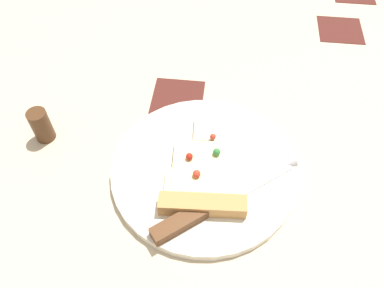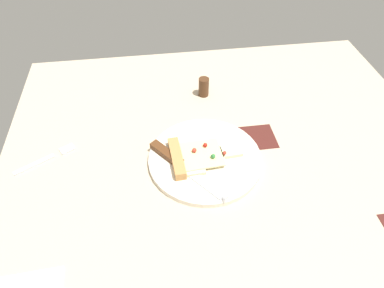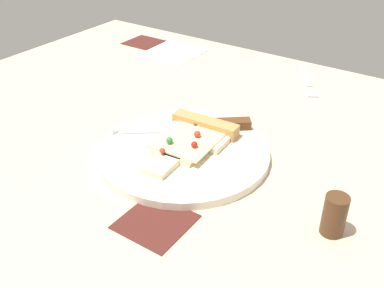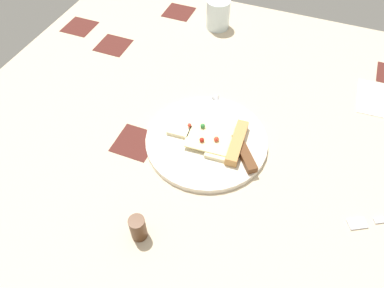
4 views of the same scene
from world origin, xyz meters
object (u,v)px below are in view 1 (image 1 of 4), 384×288
Objects in this scene: pizza_slice at (203,179)px; pepper_shaker at (41,125)px; plate at (204,170)px; knife at (214,204)px.

pizza_slice is 3.10× the size of pepper_shaker.
pizza_slice is (0.16, -2.59, 1.48)cm from plate.
pizza_slice reaches higher than plate.
pepper_shaker is at bearing 162.46° from pizza_slice.
pizza_slice is 0.89× the size of knife.
knife is 3.49× the size of pepper_shaker.
pepper_shaker is (-28.12, 10.33, 0.89)cm from knife.
plate is at bearing 89.94° from pizza_slice.
pepper_shaker reaches higher than knife.
plate is 1.56× the size of pizza_slice.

